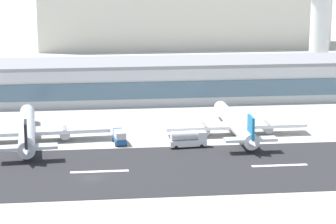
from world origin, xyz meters
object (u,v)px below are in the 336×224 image
at_px(control_tower, 321,10).
at_px(distant_hotel_block, 183,0).
at_px(service_box_truck_2, 119,136).
at_px(terminal_building, 125,81).
at_px(airliner_blue_tail_gate_2, 236,125).
at_px(service_fuel_truck_0, 188,139).
at_px(airliner_black_tail_gate_1, 27,131).

height_order(control_tower, distant_hotel_block, distant_hotel_block).
distance_m(control_tower, service_box_truck_2, 118.04).
xyz_separation_m(terminal_building, airliner_blue_tail_gate_2, (24.69, -44.70, -3.18)).
xyz_separation_m(distant_hotel_block, service_fuel_truck_0, (-20.86, -166.57, -18.91)).
distance_m(airliner_black_tail_gate_1, service_fuel_truck_0, 37.94).
height_order(airliner_black_tail_gate_1, airliner_blue_tail_gate_2, airliner_black_tail_gate_1).
relative_size(airliner_black_tail_gate_1, service_fuel_truck_0, 4.93).
distance_m(distant_hotel_block, service_fuel_truck_0, 168.93).
height_order(control_tower, service_fuel_truck_0, control_tower).
height_order(airliner_black_tail_gate_1, service_fuel_truck_0, airliner_black_tail_gate_1).
xyz_separation_m(terminal_building, distant_hotel_block, (32.51, 112.92, 15.06)).
xyz_separation_m(distant_hotel_block, airliner_blue_tail_gate_2, (-7.81, -157.61, -18.24)).
bearing_deg(control_tower, distant_hotel_block, 118.19).
distance_m(terminal_building, service_box_truck_2, 49.13).
bearing_deg(terminal_building, service_fuel_truck_0, -77.75).
bearing_deg(distant_hotel_block, airliner_blue_tail_gate_2, -92.84).
height_order(distant_hotel_block, airliner_black_tail_gate_1, distant_hotel_block).
bearing_deg(airliner_blue_tail_gate_2, terminal_building, 27.96).
xyz_separation_m(control_tower, service_fuel_truck_0, (-60.39, -92.82, -20.60)).
bearing_deg(distant_hotel_block, service_box_truck_2, -102.67).
relative_size(control_tower, airliner_blue_tail_gate_2, 0.91).
height_order(terminal_building, control_tower, control_tower).
height_order(airliner_blue_tail_gate_2, service_fuel_truck_0, airliner_blue_tail_gate_2).
height_order(terminal_building, service_fuel_truck_0, terminal_building).
bearing_deg(airliner_blue_tail_gate_2, service_fuel_truck_0, 123.51).
bearing_deg(service_box_truck_2, service_fuel_truck_0, -114.21).
distance_m(terminal_building, service_fuel_truck_0, 55.04).
bearing_deg(airliner_black_tail_gate_1, service_fuel_truck_0, -106.40).
height_order(airliner_black_tail_gate_1, service_box_truck_2, airliner_black_tail_gate_1).
xyz_separation_m(terminal_building, control_tower, (72.04, 39.16, 16.75)).
distance_m(terminal_building, airliner_blue_tail_gate_2, 51.17).
height_order(terminal_building, service_box_truck_2, terminal_building).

